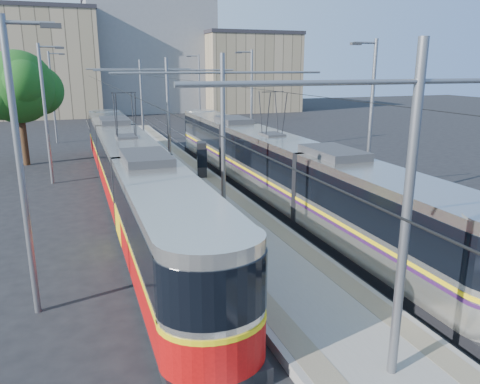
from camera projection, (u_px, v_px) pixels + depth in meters
name	position (u px, v px, depth m)	size (l,w,h in m)	color
ground	(306.00, 300.00, 13.97)	(160.00, 160.00, 0.00)	black
platform	(180.00, 175.00, 29.37)	(4.00, 50.00, 0.30)	gray
tactile_strip_left	(157.00, 174.00, 28.86)	(0.70, 50.00, 0.01)	gray
tactile_strip_right	(202.00, 171.00, 29.80)	(0.70, 50.00, 0.01)	gray
rails	(180.00, 177.00, 29.40)	(8.71, 70.00, 0.03)	gray
tram_left	(128.00, 168.00, 23.88)	(2.43, 32.14, 5.50)	black
tram_right	(271.00, 162.00, 24.59)	(2.43, 30.73, 5.50)	black
catenary	(189.00, 108.00, 25.64)	(9.20, 70.00, 7.00)	slate
street_lamps	(165.00, 105.00, 31.95)	(15.18, 38.22, 8.00)	slate
shelter	(202.00, 159.00, 28.07)	(0.77, 1.05, 2.08)	black
tree	(23.00, 88.00, 31.98)	(5.40, 4.99, 7.84)	#382314
building_left	(36.00, 63.00, 63.34)	(16.32, 12.24, 14.26)	gray
building_centre	(149.00, 55.00, 71.89)	(18.36, 14.28, 16.60)	gray
building_right	(248.00, 72.00, 71.65)	(14.28, 10.20, 11.68)	gray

